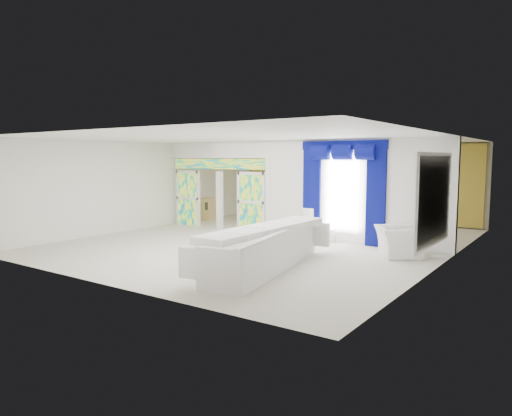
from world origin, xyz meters
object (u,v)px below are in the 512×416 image
Objects in this scene: white_sofa at (266,250)px; grand_piano at (283,209)px; armchair at (398,242)px; coffee_table at (227,251)px; console_table at (317,234)px.

grand_piano is (-3.82, 6.95, 0.06)m from white_sofa.
coffee_table is at bearing 95.89° from armchair.
coffee_table is at bearing -99.42° from console_table.
console_table is (-0.76, 3.88, -0.24)m from white_sofa.
white_sofa is 4.01× the size of console_table.
white_sofa reaches higher than console_table.
white_sofa is 3.61m from armchair.
white_sofa is 1.40m from coffee_table.
console_table is at bearing 80.58° from coffee_table.
white_sofa reaches higher than coffee_table.
armchair is at bearing 45.56° from white_sofa.
armchair is (2.74, -0.87, 0.19)m from console_table.
grand_piano is at bearing 135.00° from console_table.
console_table is 0.58× the size of grand_piano.
console_table is at bearing 39.11° from armchair.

